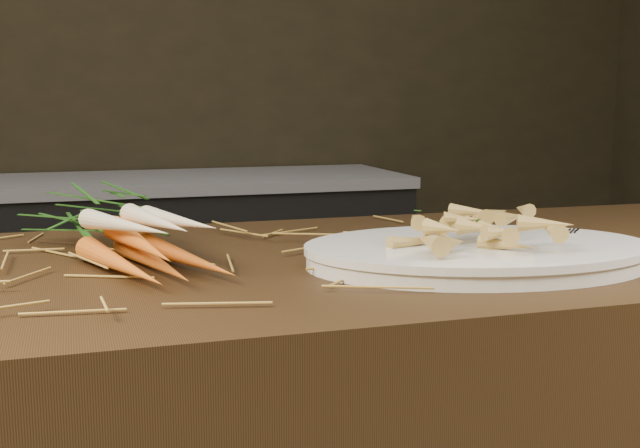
{
  "coord_description": "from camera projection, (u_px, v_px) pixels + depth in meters",
  "views": [
    {
      "loc": [
        0.01,
        -0.76,
        1.12
      ],
      "look_at": [
        0.32,
        0.22,
        0.96
      ],
      "focal_mm": 45.0,
      "sensor_mm": 36.0,
      "label": 1
    }
  ],
  "objects": [
    {
      "name": "back_counter",
      "position": [
        158.0,
        290.0,
        2.96
      ],
      "size": [
        1.82,
        0.62,
        0.84
      ],
      "color": "black",
      "rests_on": "ground"
    },
    {
      "name": "serving_fork",
      "position": [
        601.0,
        245.0,
        1.07
      ],
      "size": [
        0.13,
        0.14,
        0.0
      ],
      "primitive_type": "cube",
      "rotation": [
        0.0,
        0.0,
        -0.75
      ],
      "color": "silver",
      "rests_on": "serving_platter"
    },
    {
      "name": "roasted_veg_heap",
      "position": [
        479.0,
        228.0,
        1.06
      ],
      "size": [
        0.25,
        0.2,
        0.05
      ],
      "primitive_type": null,
      "rotation": [
        0.0,
        0.0,
        -0.16
      ],
      "color": "olive",
      "rests_on": "serving_platter"
    },
    {
      "name": "root_veg_bunch",
      "position": [
        120.0,
        225.0,
        1.13
      ],
      "size": [
        0.25,
        0.49,
        0.09
      ],
      "rotation": [
        0.0,
        0.0,
        0.23
      ],
      "color": "#D05720",
      "rests_on": "main_counter"
    },
    {
      "name": "serving_platter",
      "position": [
        478.0,
        256.0,
        1.07
      ],
      "size": [
        0.5,
        0.38,
        0.02
      ],
      "primitive_type": null,
      "rotation": [
        0.0,
        0.0,
        -0.16
      ],
      "color": "white",
      "rests_on": "main_counter"
    },
    {
      "name": "straw_bedding",
      "position": [
        64.0,
        266.0,
        1.02
      ],
      "size": [
        1.4,
        0.6,
        0.02
      ],
      "primitive_type": null,
      "color": "olive",
      "rests_on": "main_counter"
    }
  ]
}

